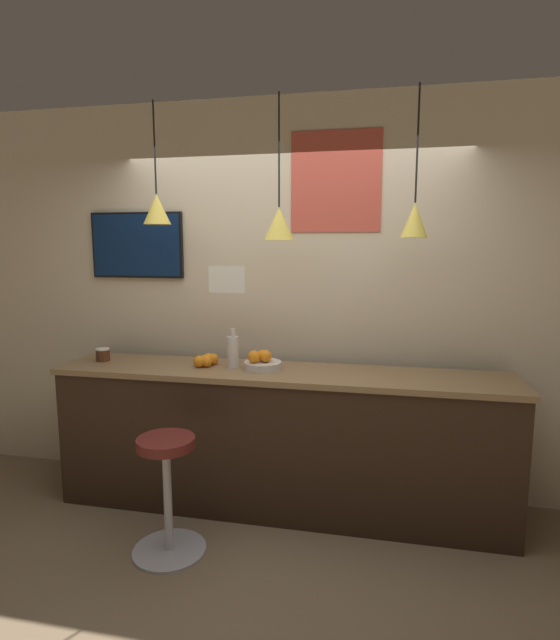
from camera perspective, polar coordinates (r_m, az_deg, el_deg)
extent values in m
plane|color=#756047|center=(3.29, -2.43, -25.63)|extent=(14.00, 14.00, 0.00)
cube|color=beige|center=(3.73, 1.26, 2.41)|extent=(8.00, 0.06, 2.90)
cube|color=black|center=(3.59, 0.00, -13.86)|extent=(3.10, 0.54, 0.96)
cube|color=olive|center=(3.43, 0.00, -6.12)|extent=(3.14, 0.58, 0.04)
cylinder|color=#B7B7BC|center=(3.41, -12.51, -24.27)|extent=(0.44, 0.44, 0.02)
cylinder|color=#B7B7BC|center=(3.25, -12.70, -19.33)|extent=(0.05, 0.05, 0.65)
cylinder|color=#5B1E19|center=(3.10, -12.92, -13.53)|extent=(0.34, 0.34, 0.06)
cylinder|color=beige|center=(3.46, -1.95, -5.21)|extent=(0.26, 0.26, 0.05)
sphere|color=orange|center=(3.46, -1.58, -4.13)|extent=(0.07, 0.07, 0.07)
sphere|color=orange|center=(3.45, -1.97, -4.10)|extent=(0.08, 0.08, 0.08)
sphere|color=orange|center=(3.43, -1.66, -4.15)|extent=(0.08, 0.08, 0.08)
sphere|color=orange|center=(3.41, -2.99, -4.21)|extent=(0.09, 0.09, 0.09)
sphere|color=orange|center=(3.65, -7.97, -4.39)|extent=(0.07, 0.07, 0.07)
sphere|color=orange|center=(3.60, -8.65, -4.57)|extent=(0.08, 0.08, 0.08)
sphere|color=orange|center=(3.55, -8.38, -4.74)|extent=(0.08, 0.08, 0.08)
sphere|color=orange|center=(3.55, -9.21, -4.71)|extent=(0.08, 0.08, 0.08)
sphere|color=orange|center=(3.62, -7.69, -4.43)|extent=(0.08, 0.08, 0.08)
sphere|color=orange|center=(3.62, -8.18, -4.43)|extent=(0.09, 0.09, 0.09)
cylinder|color=silver|center=(3.50, -5.40, -3.67)|extent=(0.08, 0.08, 0.22)
cylinder|color=silver|center=(3.47, -5.43, -1.43)|extent=(0.04, 0.04, 0.06)
cylinder|color=#562D19|center=(3.92, -19.58, -3.82)|extent=(0.10, 0.10, 0.08)
cylinder|color=white|center=(3.92, -19.61, -3.15)|extent=(0.10, 0.10, 0.01)
cylinder|color=black|center=(3.63, -14.14, 18.59)|extent=(0.01, 0.01, 0.61)
cone|color=#EAD14C|center=(3.58, -13.90, 12.19)|extent=(0.19, 0.19, 0.20)
sphere|color=#F9EFCC|center=(3.57, -13.85, 10.88)|extent=(0.04, 0.04, 0.04)
cylinder|color=black|center=(3.35, -0.11, 18.83)|extent=(0.01, 0.01, 0.71)
cone|color=#EAD14C|center=(3.30, -0.11, 10.94)|extent=(0.20, 0.20, 0.21)
sphere|color=#F9EFCC|center=(3.29, -0.11, 9.45)|extent=(0.04, 0.04, 0.04)
cylinder|color=black|center=(3.28, 15.45, 18.87)|extent=(0.01, 0.01, 0.69)
cone|color=#EAD14C|center=(3.23, 15.13, 10.96)|extent=(0.16, 0.16, 0.21)
sphere|color=#F9EFCC|center=(3.23, 15.07, 9.44)|extent=(0.04, 0.04, 0.04)
cube|color=black|center=(4.07, -16.01, 8.21)|extent=(0.75, 0.04, 0.50)
cube|color=#0F2347|center=(4.05, -16.14, 8.21)|extent=(0.72, 0.01, 0.47)
cube|color=white|center=(3.20, -6.11, 4.62)|extent=(0.24, 0.01, 0.17)
cube|color=#C64C3D|center=(3.66, 6.39, 15.44)|extent=(0.64, 0.01, 0.70)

